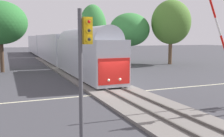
{
  "coord_description": "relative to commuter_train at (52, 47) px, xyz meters",
  "views": [
    {
      "loc": [
        -8.06,
        -18.45,
        4.38
      ],
      "look_at": [
        -0.43,
        0.03,
        2.0
      ],
      "focal_mm": 41.34,
      "sensor_mm": 36.0,
      "label": 1
    }
  ],
  "objects": [
    {
      "name": "road_centre_stripe",
      "position": [
        -0.0,
        -30.9,
        -2.72
      ],
      "size": [
        44.0,
        0.2,
        0.01
      ],
      "color": "beige",
      "rests_on": "ground"
    },
    {
      "name": "ground_plane",
      "position": [
        -0.0,
        -30.9,
        -2.73
      ],
      "size": [
        220.0,
        220.0,
        0.0
      ],
      "primitive_type": "plane",
      "color": "#3D3D42"
    },
    {
      "name": "oak_behind_train",
      "position": [
        -8.55,
        -13.64,
        3.54
      ],
      "size": [
        6.69,
        6.69,
        9.01
      ],
      "color": "#4C3828",
      "rests_on": "ground"
    },
    {
      "name": "oak_far_right",
      "position": [
        11.3,
        -10.14,
        3.01
      ],
      "size": [
        6.74,
        6.74,
        8.51
      ],
      "color": "#4C3828",
      "rests_on": "ground"
    },
    {
      "name": "maple_right_background",
      "position": [
        17.34,
        -13.29,
        4.2
      ],
      "size": [
        6.45,
        6.45,
        10.56
      ],
      "color": "brown",
      "rests_on": "ground"
    },
    {
      "name": "traffic_signal_near_left",
      "position": [
        -5.36,
        -40.08,
        0.92
      ],
      "size": [
        0.53,
        0.38,
        5.45
      ],
      "color": "#4C4C51",
      "rests_on": "ground"
    },
    {
      "name": "commuter_train",
      "position": [
        0.0,
        0.0,
        0.0
      ],
      "size": [
        3.04,
        64.54,
        5.16
      ],
      "color": "#B2B7C1",
      "rests_on": "railway_track"
    },
    {
      "name": "elm_centre_background",
      "position": [
        6.12,
        -6.23,
        3.15
      ],
      "size": [
        4.81,
        4.81,
        10.1
      ],
      "color": "brown",
      "rests_on": "ground"
    },
    {
      "name": "railway_track",
      "position": [
        -0.0,
        -30.9,
        -2.63
      ],
      "size": [
        4.4,
        80.0,
        0.32
      ],
      "color": "slate",
      "rests_on": "ground"
    }
  ]
}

